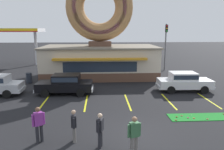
% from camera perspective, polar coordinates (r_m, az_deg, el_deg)
% --- Properties ---
extents(ground_plane, '(160.00, 160.00, 0.00)m').
position_cam_1_polar(ground_plane, '(11.31, 6.58, -15.22)').
color(ground_plane, black).
extents(donut_shop_building, '(12.30, 6.75, 10.96)m').
position_cam_1_polar(donut_shop_building, '(23.90, -3.17, 8.47)').
color(donut_shop_building, brown).
rests_on(donut_shop_building, ground).
extents(putting_mat, '(4.09, 1.14, 0.03)m').
position_cam_1_polar(putting_mat, '(14.31, 22.66, -10.07)').
color(putting_mat, '#197523').
rests_on(putting_mat, ground).
extents(mini_donut_near_left, '(0.13, 0.13, 0.04)m').
position_cam_1_polar(mini_donut_near_left, '(15.20, 27.15, -9.05)').
color(mini_donut_near_left, brown).
rests_on(mini_donut_near_left, putting_mat).
extents(mini_donut_near_right, '(0.13, 0.13, 0.04)m').
position_cam_1_polar(mini_donut_near_right, '(13.25, 16.39, -11.22)').
color(mini_donut_near_right, brown).
rests_on(mini_donut_near_right, putting_mat).
extents(mini_donut_mid_left, '(0.13, 0.13, 0.04)m').
position_cam_1_polar(mini_donut_mid_left, '(13.98, 17.75, -10.07)').
color(mini_donut_mid_left, '#A5724C').
rests_on(mini_donut_mid_left, putting_mat).
extents(mini_donut_mid_centre, '(0.13, 0.13, 0.04)m').
position_cam_1_polar(mini_donut_mid_centre, '(13.79, 19.24, -10.48)').
color(mini_donut_mid_centre, '#D8667F').
rests_on(mini_donut_mid_centre, putting_mat).
extents(mini_donut_mid_right, '(0.13, 0.13, 0.04)m').
position_cam_1_polar(mini_donut_mid_right, '(13.70, 16.54, -10.45)').
color(mini_donut_mid_right, brown).
rests_on(mini_donut_mid_right, putting_mat).
extents(mini_donut_far_left, '(0.13, 0.13, 0.04)m').
position_cam_1_polar(mini_donut_far_left, '(14.00, 23.66, -10.49)').
color(mini_donut_far_left, '#A5724C').
rests_on(mini_donut_far_left, putting_mat).
extents(mini_donut_far_centre, '(0.13, 0.13, 0.04)m').
position_cam_1_polar(mini_donut_far_centre, '(13.84, 20.63, -10.50)').
color(mini_donut_far_centre, '#D17F47').
rests_on(mini_donut_far_centre, putting_mat).
extents(golf_ball, '(0.04, 0.04, 0.04)m').
position_cam_1_polar(golf_ball, '(14.21, 19.92, -9.84)').
color(golf_ball, white).
rests_on(golf_ball, putting_mat).
extents(car_white, '(4.62, 2.11, 1.60)m').
position_cam_1_polar(car_white, '(19.40, 18.27, -1.45)').
color(car_white, silver).
rests_on(car_white, ground).
extents(car_black, '(4.61, 2.08, 1.60)m').
position_cam_1_polar(car_black, '(17.97, -12.09, -2.14)').
color(car_black, black).
rests_on(car_black, ground).
extents(pedestrian_blue_sweater_man, '(0.28, 0.59, 1.54)m').
position_cam_1_polar(pedestrian_blue_sweater_man, '(10.43, -9.92, -12.60)').
color(pedestrian_blue_sweater_man, slate).
rests_on(pedestrian_blue_sweater_man, ground).
extents(pedestrian_hooded_kid, '(0.34, 0.58, 1.59)m').
position_cam_1_polar(pedestrian_hooded_kid, '(9.82, -3.13, -13.85)').
color(pedestrian_hooded_kid, '#232328').
rests_on(pedestrian_hooded_kid, ground).
extents(pedestrian_leather_jacket_man, '(0.52, 0.41, 1.71)m').
position_cam_1_polar(pedestrian_leather_jacket_man, '(10.72, -18.61, -11.76)').
color(pedestrian_leather_jacket_man, '#232328').
rests_on(pedestrian_leather_jacket_man, ground).
extents(pedestrian_clipboard_woman, '(0.57, 0.34, 1.68)m').
position_cam_1_polar(pedestrian_clipboard_woman, '(9.29, 5.82, -15.05)').
color(pedestrian_clipboard_woman, slate).
rests_on(pedestrian_clipboard_woman, ground).
extents(trash_bin, '(0.57, 0.57, 0.97)m').
position_cam_1_polar(trash_bin, '(22.75, -20.85, -0.71)').
color(trash_bin, '#232833').
rests_on(trash_bin, ground).
extents(traffic_light_pole, '(0.28, 0.47, 5.80)m').
position_cam_1_polar(traffic_light_pole, '(28.21, 13.86, 8.59)').
color(traffic_light_pole, '#595B60').
rests_on(traffic_light_pole, ground).
extents(gas_station_canopy, '(9.00, 4.46, 5.30)m').
position_cam_1_polar(gas_station_canopy, '(35.05, -25.09, 10.29)').
color(gas_station_canopy, silver).
rests_on(gas_station_canopy, ground).
extents(parking_stripe_far_left, '(0.12, 3.60, 0.01)m').
position_cam_1_polar(parking_stripe_far_left, '(16.28, -17.49, -7.09)').
color(parking_stripe_far_left, yellow).
rests_on(parking_stripe_far_left, ground).
extents(parking_stripe_left, '(0.12, 3.60, 0.01)m').
position_cam_1_polar(parking_stripe_left, '(15.81, -6.81, -7.18)').
color(parking_stripe_left, yellow).
rests_on(parking_stripe_left, ground).
extents(parking_stripe_mid_left, '(0.12, 3.60, 0.01)m').
position_cam_1_polar(parking_stripe_mid_left, '(15.89, 4.13, -7.02)').
color(parking_stripe_mid_left, yellow).
rests_on(parking_stripe_mid_left, ground).
extents(parking_stripe_centre, '(0.12, 3.60, 0.01)m').
position_cam_1_polar(parking_stripe_centre, '(16.53, 14.57, -6.63)').
color(parking_stripe_centre, yellow).
rests_on(parking_stripe_centre, ground).
extents(parking_stripe_mid_right, '(0.12, 3.60, 0.01)m').
position_cam_1_polar(parking_stripe_mid_right, '(17.67, 23.93, -6.09)').
color(parking_stripe_mid_right, yellow).
rests_on(parking_stripe_mid_right, ground).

